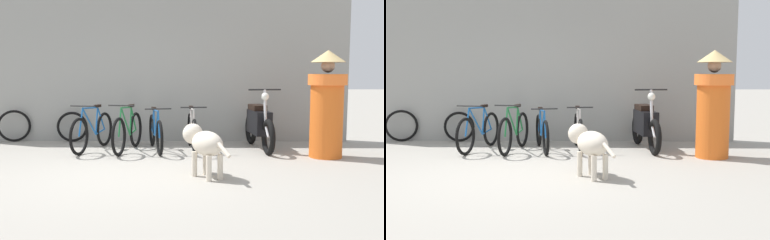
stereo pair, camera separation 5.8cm
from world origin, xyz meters
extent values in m
plane|color=#9E998E|center=(0.00, 0.00, 0.00)|extent=(60.00, 60.00, 0.00)
cube|color=gray|center=(0.00, 3.06, 1.55)|extent=(8.12, 0.20, 3.11)
torus|color=black|center=(-1.03, 1.34, 0.33)|extent=(0.19, 0.65, 0.65)
torus|color=black|center=(-0.81, 2.34, 0.33)|extent=(0.19, 0.65, 0.65)
cylinder|color=#1959A5|center=(-0.94, 1.73, 0.54)|extent=(0.14, 0.51, 0.54)
cylinder|color=#1959A5|center=(-0.88, 2.02, 0.52)|extent=(0.06, 0.13, 0.49)
cylinder|color=#1959A5|center=(-0.93, 1.78, 0.78)|extent=(0.16, 0.59, 0.06)
cylinder|color=#1959A5|center=(-0.85, 2.16, 0.30)|extent=(0.11, 0.39, 0.08)
cylinder|color=#1959A5|center=(-0.84, 2.21, 0.55)|extent=(0.09, 0.31, 0.46)
cylinder|color=#1959A5|center=(-1.01, 1.41, 0.56)|extent=(0.07, 0.18, 0.48)
cube|color=black|center=(-0.87, 2.07, 0.80)|extent=(0.11, 0.19, 0.05)
cylinder|color=black|center=(-1.00, 1.49, 0.84)|extent=(0.45, 0.12, 0.02)
torus|color=black|center=(-0.34, 1.28, 0.33)|extent=(0.16, 0.66, 0.66)
torus|color=black|center=(-0.18, 2.23, 0.33)|extent=(0.16, 0.66, 0.66)
cylinder|color=#1E7238|center=(-0.28, 1.65, 0.55)|extent=(0.10, 0.48, 0.55)
cylinder|color=#1E7238|center=(-0.23, 1.92, 0.53)|extent=(0.05, 0.13, 0.50)
cylinder|color=#1E7238|center=(-0.27, 1.70, 0.80)|extent=(0.12, 0.56, 0.06)
cylinder|color=#1E7238|center=(-0.21, 2.06, 0.31)|extent=(0.09, 0.37, 0.08)
cylinder|color=#1E7238|center=(-0.21, 2.10, 0.56)|extent=(0.07, 0.29, 0.46)
cylinder|color=#1E7238|center=(-0.33, 1.35, 0.57)|extent=(0.06, 0.17, 0.49)
cube|color=black|center=(-0.23, 1.97, 0.81)|extent=(0.10, 0.19, 0.05)
cylinder|color=black|center=(-0.32, 1.42, 0.85)|extent=(0.46, 0.10, 0.02)
torus|color=black|center=(0.35, 1.32, 0.31)|extent=(0.19, 0.61, 0.61)
torus|color=black|center=(0.12, 2.35, 0.31)|extent=(0.19, 0.61, 0.61)
cylinder|color=#1959A5|center=(0.26, 1.72, 0.51)|extent=(0.14, 0.51, 0.51)
cylinder|color=#1959A5|center=(0.19, 2.01, 0.49)|extent=(0.06, 0.14, 0.47)
cylinder|color=#1959A5|center=(0.25, 1.77, 0.74)|extent=(0.16, 0.60, 0.06)
cylinder|color=#1959A5|center=(0.16, 2.15, 0.28)|extent=(0.12, 0.39, 0.07)
cylinder|color=#1959A5|center=(0.15, 2.20, 0.51)|extent=(0.10, 0.31, 0.43)
cylinder|color=#1959A5|center=(0.33, 1.40, 0.53)|extent=(0.07, 0.19, 0.45)
cube|color=black|center=(0.18, 2.06, 0.75)|extent=(0.11, 0.19, 0.05)
cylinder|color=black|center=(0.32, 1.47, 0.79)|extent=(0.45, 0.13, 0.02)
torus|color=black|center=(0.94, 1.41, 0.31)|extent=(0.11, 0.63, 0.63)
torus|color=black|center=(0.84, 2.40, 0.31)|extent=(0.11, 0.63, 0.63)
cylinder|color=beige|center=(0.90, 1.79, 0.52)|extent=(0.08, 0.49, 0.52)
cylinder|color=beige|center=(0.88, 2.08, 0.50)|extent=(0.04, 0.13, 0.48)
cylinder|color=beige|center=(0.90, 1.84, 0.76)|extent=(0.08, 0.57, 0.06)
cylinder|color=beige|center=(0.86, 2.21, 0.29)|extent=(0.07, 0.37, 0.08)
cylinder|color=beige|center=(0.86, 2.26, 0.53)|extent=(0.06, 0.30, 0.44)
cylinder|color=beige|center=(0.94, 1.49, 0.54)|extent=(0.05, 0.18, 0.47)
cube|color=black|center=(0.87, 2.13, 0.77)|extent=(0.09, 0.19, 0.05)
cylinder|color=black|center=(0.93, 1.56, 0.81)|extent=(0.46, 0.07, 0.02)
torus|color=black|center=(2.21, 1.41, 0.31)|extent=(0.18, 0.63, 0.62)
torus|color=black|center=(2.05, 2.60, 0.31)|extent=(0.18, 0.63, 0.62)
cube|color=black|center=(2.13, 2.00, 0.50)|extent=(0.38, 0.82, 0.43)
cube|color=black|center=(2.11, 2.14, 0.77)|extent=(0.31, 0.53, 0.10)
cylinder|color=silver|center=(2.18, 1.63, 0.81)|extent=(0.07, 0.15, 0.62)
cylinder|color=silver|center=(2.20, 1.50, 0.41)|extent=(0.07, 0.21, 0.22)
cylinder|color=black|center=(2.17, 1.68, 1.12)|extent=(0.58, 0.11, 0.03)
sphere|color=silver|center=(2.18, 1.65, 1.00)|extent=(0.16, 0.16, 0.14)
ellipsoid|color=beige|center=(1.13, -0.26, 0.47)|extent=(0.59, 0.65, 0.34)
cylinder|color=beige|center=(0.96, -0.17, 0.17)|extent=(0.10, 0.10, 0.34)
cylinder|color=beige|center=(1.11, -0.07, 0.17)|extent=(0.10, 0.10, 0.34)
cylinder|color=beige|center=(1.15, -0.46, 0.17)|extent=(0.10, 0.10, 0.34)
cylinder|color=beige|center=(1.31, -0.35, 0.17)|extent=(0.10, 0.10, 0.34)
sphere|color=beige|center=(0.93, 0.03, 0.56)|extent=(0.40, 0.40, 0.29)
ellipsoid|color=beige|center=(0.87, 0.13, 0.54)|extent=(0.18, 0.20, 0.11)
cylinder|color=beige|center=(1.34, -0.57, 0.44)|extent=(0.18, 0.24, 0.18)
cylinder|color=orange|center=(3.15, 1.24, 0.70)|extent=(0.67, 0.67, 1.39)
cylinder|color=orange|center=(3.15, 1.24, 1.30)|extent=(0.79, 0.79, 0.18)
sphere|color=tan|center=(3.15, 1.24, 1.52)|extent=(0.28, 0.28, 0.22)
cone|color=tan|center=(3.15, 1.24, 1.68)|extent=(0.71, 0.71, 0.20)
torus|color=black|center=(-2.76, 2.81, 0.33)|extent=(0.63, 0.26, 0.65)
torus|color=black|center=(-1.57, 2.82, 0.31)|extent=(0.62, 0.13, 0.62)
camera|label=1|loc=(1.02, -6.23, 1.44)|focal=42.00mm
camera|label=2|loc=(1.08, -6.23, 1.44)|focal=42.00mm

